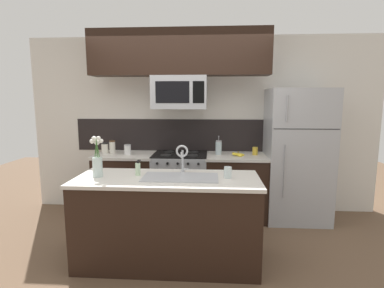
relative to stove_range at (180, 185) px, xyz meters
name	(u,v)px	position (x,y,z in m)	size (l,w,h in m)	color
ground_plane	(173,245)	(0.00, -0.90, -0.46)	(10.00, 10.00, 0.00)	brown
rear_partition	(202,125)	(0.30, 0.38, 0.84)	(5.20, 0.10, 2.60)	silver
splash_band	(182,135)	(0.00, 0.32, 0.69)	(3.24, 0.01, 0.48)	black
back_counter_left	(126,184)	(-0.79, 0.00, -0.01)	(0.86, 0.65, 0.91)	black
back_counter_right	(236,186)	(0.80, 0.00, -0.01)	(0.86, 0.65, 0.91)	black
stove_range	(180,185)	(0.00, 0.00, 0.00)	(0.76, 0.64, 0.93)	#A8AAAF
microwave	(180,93)	(0.00, -0.02, 1.32)	(0.74, 0.40, 0.44)	#A8AAAF
upper_cabinet_band	(179,53)	(0.00, -0.05, 1.84)	(2.42, 0.34, 0.60)	black
refrigerator	(297,155)	(1.63, 0.02, 0.46)	(0.85, 0.74, 1.83)	#A8AAAF
storage_jar_tall	(105,148)	(-1.11, 0.04, 0.52)	(0.10, 0.10, 0.15)	silver
storage_jar_medium	(112,147)	(-0.99, 0.03, 0.54)	(0.08, 0.08, 0.19)	silver
storage_jar_short	(128,150)	(-0.75, -0.04, 0.52)	(0.10, 0.10, 0.14)	silver
banana_bunch	(238,155)	(0.82, -0.06, 0.47)	(0.19, 0.16, 0.08)	yellow
french_press	(219,147)	(0.55, 0.06, 0.55)	(0.09, 0.09, 0.27)	silver
coffee_tin	(255,151)	(1.06, 0.05, 0.50)	(0.08, 0.08, 0.11)	gold
island_counter	(168,220)	(0.00, -1.25, -0.01)	(1.86, 0.73, 0.91)	black
kitchen_sink	(180,184)	(0.13, -1.25, 0.38)	(0.76, 0.39, 0.16)	#ADAFB5
sink_faucet	(182,155)	(0.13, -1.06, 0.65)	(0.14, 0.14, 0.31)	#B7BABF
dish_soap_bottle	(138,169)	(-0.32, -1.19, 0.52)	(0.06, 0.05, 0.16)	beige
drinking_glass	(228,172)	(0.61, -1.23, 0.51)	(0.08, 0.08, 0.11)	silver
flower_vase	(97,162)	(-0.71, -1.26, 0.60)	(0.13, 0.12, 0.42)	silver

